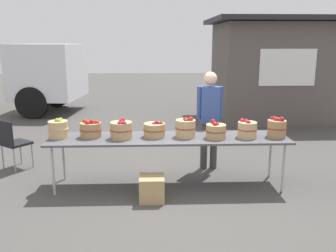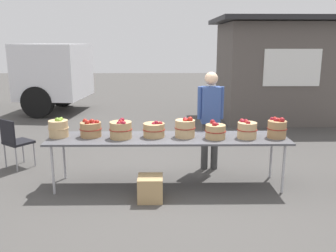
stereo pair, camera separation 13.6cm
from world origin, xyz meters
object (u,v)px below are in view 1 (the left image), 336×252
object	(u,v)px
apple_basket_red_3	(186,128)
apple_basket_red_6	(277,127)
apple_basket_red_5	(247,129)
vendor_adult	(210,113)
market_table	(169,139)
produce_crate	(152,188)
apple_basket_red_1	(121,130)
folding_chair	(12,140)
apple_basket_red_0	(91,129)
apple_basket_red_4	(216,131)
apple_basket_green_0	(58,129)
apple_basket_red_2	(155,130)

from	to	relation	value
apple_basket_red_3	apple_basket_red_6	distance (m)	1.34
apple_basket_red_5	vendor_adult	distance (m)	0.89
market_table	produce_crate	size ratio (longest dim) A/B	10.36
apple_basket_red_1	apple_basket_red_6	size ratio (longest dim) A/B	1.08
apple_basket_red_5	folding_chair	distance (m)	3.85
apple_basket_red_6	apple_basket_red_5	bearing A→B (deg)	-178.10
apple_basket_red_0	apple_basket_red_4	size ratio (longest dim) A/B	1.06
vendor_adult	apple_basket_red_5	bearing A→B (deg)	117.98
apple_basket_red_0	apple_basket_red_1	size ratio (longest dim) A/B	0.97
apple_basket_red_0	apple_basket_red_1	world-z (taller)	apple_basket_red_1
apple_basket_red_6	apple_basket_red_1	bearing A→B (deg)	179.94
apple_basket_red_4	produce_crate	xyz separation A→B (m)	(-0.93, -0.45, -0.69)
market_table	folding_chair	size ratio (longest dim) A/B	4.07
apple_basket_green_0	apple_basket_red_5	xyz separation A→B (m)	(2.75, -0.10, -0.00)
apple_basket_red_4	market_table	bearing A→B (deg)	174.13
apple_basket_red_0	produce_crate	bearing A→B (deg)	-33.07
vendor_adult	folding_chair	world-z (taller)	vendor_adult
apple_basket_red_2	apple_basket_red_4	distance (m)	0.89
apple_basket_red_4	apple_basket_red_2	bearing A→B (deg)	173.30
market_table	apple_basket_red_3	size ratio (longest dim) A/B	11.21
apple_basket_red_1	market_table	bearing A→B (deg)	2.99
vendor_adult	produce_crate	xyz separation A→B (m)	(-0.96, -1.24, -0.80)
apple_basket_green_0	apple_basket_red_6	world-z (taller)	apple_basket_red_6
apple_basket_red_1	folding_chair	xyz separation A→B (m)	(-1.90, 0.84, -0.37)
apple_basket_red_5	apple_basket_red_2	bearing A→B (deg)	176.28
apple_basket_red_3	apple_basket_red_6	bearing A→B (deg)	-2.38
apple_basket_red_5	vendor_adult	size ratio (longest dim) A/B	0.18
apple_basket_green_0	folding_chair	xyz separation A→B (m)	(-0.98, 0.75, -0.37)
apple_basket_red_0	vendor_adult	distance (m)	1.97
apple_basket_red_0	apple_basket_red_3	size ratio (longest dim) A/B	1.04
apple_basket_red_1	folding_chair	bearing A→B (deg)	156.16
apple_basket_red_1	apple_basket_red_3	bearing A→B (deg)	3.24
apple_basket_green_0	vendor_adult	bearing A→B (deg)	16.18
apple_basket_green_0	apple_basket_red_1	xyz separation A→B (m)	(0.92, -0.09, -0.00)
market_table	apple_basket_red_6	world-z (taller)	apple_basket_red_6
apple_basket_red_0	apple_basket_red_1	xyz separation A→B (m)	(0.45, -0.10, 0.01)
apple_basket_red_3	folding_chair	xyz separation A→B (m)	(-2.84, 0.79, -0.38)
apple_basket_red_3	produce_crate	world-z (taller)	apple_basket_red_3
apple_basket_red_0	produce_crate	xyz separation A→B (m)	(0.89, -0.58, -0.70)
apple_basket_green_0	produce_crate	xyz separation A→B (m)	(1.36, -0.57, -0.71)
vendor_adult	produce_crate	world-z (taller)	vendor_adult
apple_basket_red_4	vendor_adult	xyz separation A→B (m)	(0.03, 0.79, 0.11)
apple_basket_red_4	vendor_adult	distance (m)	0.80
apple_basket_red_5	folding_chair	bearing A→B (deg)	167.04
apple_basket_red_4	folding_chair	size ratio (longest dim) A/B	0.36
apple_basket_red_0	apple_basket_red_5	world-z (taller)	apple_basket_red_5
apple_basket_red_3	vendor_adult	xyz separation A→B (m)	(0.46, 0.71, 0.08)
apple_basket_red_0	apple_basket_red_4	world-z (taller)	apple_basket_red_0
apple_basket_red_6	apple_basket_red_2	bearing A→B (deg)	177.67
apple_basket_red_1	folding_chair	distance (m)	2.11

